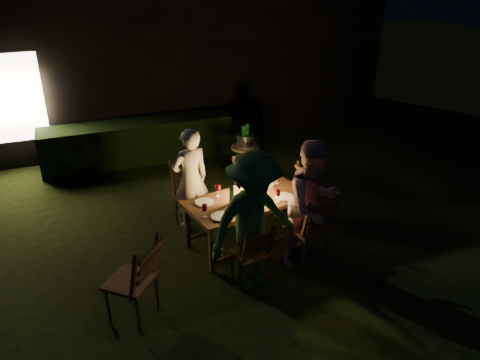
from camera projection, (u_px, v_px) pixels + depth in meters
name	position (u px, v px, depth m)	size (l,w,h in m)	color
garden_envelope	(148.00, 55.00, 10.88)	(40.00, 40.00, 3.20)	black
dining_table	(248.00, 203.00, 6.38)	(1.79, 1.12, 0.69)	#552F1C
chair_near_left	(251.00, 263.00, 5.73)	(0.47, 0.49, 0.89)	#552F1C
chair_near_right	(308.00, 239.00, 6.14)	(0.56, 0.59, 1.06)	#552F1C
chair_far_left	(193.00, 207.00, 6.88)	(0.55, 0.58, 1.08)	#552F1C
chair_far_right	(250.00, 194.00, 7.38)	(0.46, 0.48, 0.92)	#552F1C
chair_end	(315.00, 202.00, 7.11)	(0.49, 0.46, 0.97)	#552F1C
chair_spare	(134.00, 293.00, 5.14)	(0.70, 0.70, 1.08)	#552F1C
person_house_side	(191.00, 179.00, 6.73)	(0.56, 0.37, 1.54)	beige
person_opp_right	(313.00, 205.00, 5.87)	(0.83, 0.64, 1.70)	#B77E8C
person_opp_left	(254.00, 222.00, 5.43)	(1.14, 0.66, 1.76)	#2D5A2D
lantern	(249.00, 186.00, 6.34)	(0.16, 0.16, 0.35)	white
plate_far_left	(204.00, 202.00, 6.25)	(0.25, 0.25, 0.01)	white
plate_near_left	(221.00, 216.00, 5.92)	(0.25, 0.25, 0.01)	white
plate_far_right	(266.00, 185.00, 6.73)	(0.25, 0.25, 0.01)	white
plate_near_right	(284.00, 197.00, 6.39)	(0.25, 0.25, 0.01)	white
wineglass_a	(218.00, 191.00, 6.38)	(0.06, 0.06, 0.18)	#59070F
wineglass_b	(205.00, 211.00, 5.88)	(0.06, 0.06, 0.18)	#59070F
wineglass_c	(278.00, 196.00, 6.24)	(0.06, 0.06, 0.18)	#59070F
wineglass_d	(277.00, 178.00, 6.75)	(0.06, 0.06, 0.18)	#59070F
wineglass_e	(254.00, 204.00, 6.04)	(0.06, 0.06, 0.18)	silver
bottle_table	(232.00, 194.00, 6.17)	(0.07, 0.07, 0.28)	#0F471E
napkin_left	(251.00, 211.00, 6.03)	(0.18, 0.14, 0.01)	red
napkin_right	(293.00, 197.00, 6.38)	(0.18, 0.14, 0.01)	red
phone	(219.00, 221.00, 5.82)	(0.14, 0.07, 0.01)	black
side_table	(245.00, 150.00, 8.20)	(0.50, 0.50, 0.67)	#926F49
ice_bucket	(245.00, 140.00, 8.11)	(0.30, 0.30, 0.22)	#A5A8AD
bottle_bucket_a	(244.00, 139.00, 8.04)	(0.07, 0.07, 0.32)	#0F471E
bottle_bucket_b	(247.00, 137.00, 8.14)	(0.07, 0.07, 0.32)	#0F471E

